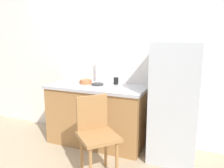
{
  "coord_description": "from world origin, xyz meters",
  "views": [
    {
      "loc": [
        1.33,
        -2.25,
        1.58
      ],
      "look_at": [
        0.17,
        0.6,
        0.91
      ],
      "focal_mm": 37.8,
      "sensor_mm": 36.0,
      "label": 1
    }
  ],
  "objects": [
    {
      "name": "cup_black",
      "position": [
        0.14,
        0.82,
        0.91
      ],
      "size": [
        0.07,
        0.07,
        0.1
      ],
      "primitive_type": "cylinder",
      "color": "black",
      "rests_on": "countertop"
    },
    {
      "name": "cup_white",
      "position": [
        -0.43,
        0.47,
        0.9
      ],
      "size": [
        0.08,
        0.08,
        0.1
      ],
      "primitive_type": "cylinder",
      "color": "white",
      "rests_on": "countertop"
    },
    {
      "name": "hotplate",
      "position": [
        -0.08,
        0.68,
        0.87
      ],
      "size": [
        0.17,
        0.17,
        0.02
      ],
      "primitive_type": "cylinder",
      "color": "#2D2D2D",
      "rests_on": "countertop"
    },
    {
      "name": "faucet",
      "position": [
        -0.21,
        0.9,
        1.0
      ],
      "size": [
        0.02,
        0.02,
        0.29
      ],
      "primitive_type": "cylinder",
      "color": "#B7B7BC",
      "rests_on": "countertop"
    },
    {
      "name": "terracotta_bowl",
      "position": [
        -0.27,
        0.69,
        0.89
      ],
      "size": [
        0.17,
        0.17,
        0.06
      ],
      "primitive_type": "cylinder",
      "color": "#C67042",
      "rests_on": "countertop"
    },
    {
      "name": "dish_tray",
      "position": [
        -0.51,
        0.7,
        0.88
      ],
      "size": [
        0.28,
        0.2,
        0.05
      ],
      "primitive_type": "cube",
      "color": "white",
      "rests_on": "countertop"
    },
    {
      "name": "cabinet_base",
      "position": [
        -0.08,
        0.65,
        0.41
      ],
      "size": [
        1.36,
        0.6,
        0.82
      ],
      "primitive_type": "cube",
      "color": "#A87542",
      "rests_on": "ground_plane"
    },
    {
      "name": "refrigerator",
      "position": [
        1.0,
        0.64,
        0.74
      ],
      "size": [
        0.56,
        0.61,
        1.48
      ],
      "primitive_type": "cube",
      "color": "silver",
      "rests_on": "ground_plane"
    },
    {
      "name": "countertop",
      "position": [
        -0.08,
        0.65,
        0.84
      ],
      "size": [
        1.4,
        0.64,
        0.04
      ],
      "primitive_type": "cube",
      "color": "#B7B7BC",
      "rests_on": "cabinet_base"
    },
    {
      "name": "ground_plane",
      "position": [
        0.0,
        0.0,
        0.0
      ],
      "size": [
        8.0,
        8.0,
        0.0
      ],
      "primitive_type": "plane",
      "color": "tan"
    },
    {
      "name": "back_wall",
      "position": [
        0.0,
        1.0,
        1.31
      ],
      "size": [
        4.8,
        0.1,
        2.61
      ],
      "primitive_type": "cube",
      "color": "white",
      "rests_on": "ground_plane"
    },
    {
      "name": "chair",
      "position": [
        0.25,
        -0.06,
        0.5
      ],
      "size": [
        0.57,
        0.57,
        0.89
      ],
      "rotation": [
        0.0,
        0.0,
        0.82
      ],
      "color": "#A87542",
      "rests_on": "ground_plane"
    }
  ]
}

